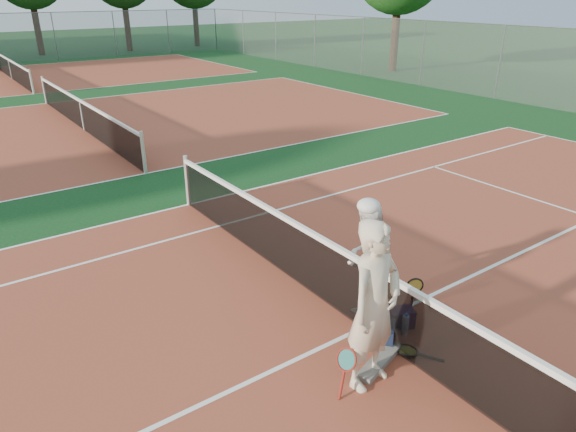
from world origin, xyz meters
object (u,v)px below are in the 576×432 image
(racket_spare, at_px, (407,351))
(sports_bag_purple, at_px, (401,318))
(net_main, at_px, (365,296))
(water_bottle, at_px, (405,325))
(player_b, at_px, (365,257))
(racket_red, at_px, (346,371))
(racket_black_held, at_px, (414,296))
(player_a, at_px, (374,306))
(sports_bag_navy, at_px, (384,334))

(racket_spare, bearing_deg, sports_bag_purple, -71.22)
(net_main, bearing_deg, water_bottle, -50.29)
(player_b, height_order, water_bottle, player_b)
(net_main, xyz_separation_m, sports_bag_purple, (0.46, -0.26, -0.38))
(racket_red, relative_size, racket_black_held, 0.97)
(water_bottle, bearing_deg, player_a, -160.42)
(player_b, xyz_separation_m, sports_bag_purple, (0.11, -0.66, -0.69))
(racket_black_held, relative_size, water_bottle, 1.97)
(player_a, distance_m, racket_black_held, 1.77)
(player_a, distance_m, water_bottle, 1.39)
(player_b, height_order, racket_spare, player_b)
(racket_black_held, height_order, sports_bag_navy, racket_black_held)
(racket_spare, height_order, sports_bag_navy, sports_bag_navy)
(racket_black_held, distance_m, sports_bag_purple, 0.41)
(racket_spare, bearing_deg, net_main, -25.30)
(water_bottle, bearing_deg, racket_black_held, 31.57)
(racket_spare, xyz_separation_m, water_bottle, (0.27, 0.29, 0.12))
(net_main, relative_size, sports_bag_purple, 33.10)
(sports_bag_navy, relative_size, water_bottle, 1.19)
(sports_bag_navy, bearing_deg, net_main, 89.84)
(player_b, bearing_deg, net_main, 31.57)
(player_b, distance_m, water_bottle, 1.07)
(racket_spare, relative_size, sports_bag_purple, 1.81)
(player_a, height_order, racket_red, player_a)
(racket_spare, relative_size, water_bottle, 2.00)
(racket_black_held, bearing_deg, sports_bag_purple, -33.83)
(net_main, distance_m, sports_bag_purple, 0.65)
(sports_bag_purple, relative_size, water_bottle, 1.11)
(net_main, xyz_separation_m, sports_bag_navy, (-0.00, -0.39, -0.37))
(sports_bag_navy, height_order, water_bottle, water_bottle)
(racket_red, xyz_separation_m, water_bottle, (1.36, 0.33, -0.14))
(sports_bag_navy, bearing_deg, racket_spare, -74.96)
(water_bottle, bearing_deg, racket_spare, -133.02)
(player_a, bearing_deg, sports_bag_purple, 16.43)
(net_main, height_order, water_bottle, net_main)
(racket_black_held, bearing_deg, sports_bag_navy, -35.00)
(sports_bag_purple, bearing_deg, player_b, 99.02)
(racket_red, bearing_deg, sports_bag_purple, -6.64)
(net_main, xyz_separation_m, racket_red, (-1.00, -0.76, -0.22))
(player_b, bearing_deg, racket_red, 23.48)
(player_b, xyz_separation_m, racket_black_held, (0.46, -0.55, -0.53))
(racket_black_held, distance_m, racket_spare, 0.96)
(net_main, relative_size, racket_spare, 18.28)
(sports_bag_navy, distance_m, water_bottle, 0.36)
(net_main, height_order, player_b, player_b)
(player_a, xyz_separation_m, racket_black_held, (1.47, 0.64, -0.74))
(player_a, bearing_deg, racket_black_held, 14.70)
(racket_black_held, xyz_separation_m, racket_spare, (-0.73, -0.57, -0.26))
(player_b, bearing_deg, water_bottle, 73.27)
(racket_black_held, bearing_deg, player_a, -28.22)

